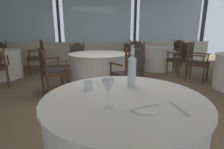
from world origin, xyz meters
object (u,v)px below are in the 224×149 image
dining_chair_1_0 (79,57)px  dining_chair_3_1 (131,55)px  dining_chair_1_3 (135,57)px  dining_chair_3_0 (137,50)px  dining_chair_0_1 (194,59)px  dining_chair_2_0 (39,54)px  dining_chair_1_2 (131,70)px  dining_chair_2_1 (0,54)px  water_tumbler (88,85)px  dining_chair_1_1 (50,68)px  dining_chair_3_2 (181,56)px  water_bottle (132,70)px  wine_glass (108,87)px  dining_chair_3_3 (176,51)px  side_plate (145,108)px

dining_chair_1_0 → dining_chair_3_1: dining_chair_1_0 is taller
dining_chair_1_3 → dining_chair_3_0: size_ratio=1.06×
dining_chair_0_1 → dining_chair_2_0: size_ratio=0.99×
dining_chair_3_1 → dining_chair_1_2: bearing=-126.8°
dining_chair_0_1 → dining_chair_2_1: dining_chair_0_1 is taller
dining_chair_1_2 → dining_chair_2_1: size_ratio=1.05×
water_tumbler → dining_chair_1_0: size_ratio=0.08×
dining_chair_1_1 → dining_chair_3_2: bearing=-8.6°
dining_chair_0_1 → dining_chair_1_0: dining_chair_0_1 is taller
water_bottle → dining_chair_2_1: size_ratio=0.39×
water_tumbler → dining_chair_1_1: (-0.75, 1.97, -0.24)m
water_tumbler → dining_chair_1_2: (0.72, 1.49, -0.22)m
dining_chair_3_0 → dining_chair_3_1: 1.40m
dining_chair_0_1 → dining_chair_1_3: 1.47m
water_tumbler → dining_chair_3_2: size_ratio=0.08×
water_bottle → water_tumbler: 0.40m
dining_chair_3_2 → wine_glass: bearing=122.1°
dining_chair_1_3 → dining_chair_1_2: bearing=44.9°
dining_chair_2_0 → dining_chair_2_1: 1.44m
dining_chair_1_2 → dining_chair_1_3: bearing=-45.1°
water_tumbler → dining_chair_1_3: (1.21, 2.97, -0.22)m
dining_chair_3_3 → water_tumbler: bearing=32.1°
dining_chair_2_0 → dining_chair_3_3: (4.59, 0.49, -0.02)m
water_tumbler → dining_chair_1_0: 3.47m
dining_chair_3_1 → water_tumbler: bearing=-131.8°
dining_chair_2_0 → dining_chair_1_3: bearing=138.3°
dining_chair_1_1 → dining_chair_2_0: size_ratio=0.92×
water_tumbler → dining_chair_3_1: 3.84m
side_plate → dining_chair_3_0: (1.44, 5.33, -0.22)m
water_tumbler → dining_chair_1_2: size_ratio=0.08×
dining_chair_3_1 → dining_chair_2_1: bearing=146.2°
dining_chair_0_1 → dining_chair_1_3: bearing=-149.5°
dining_chair_1_0 → dining_chair_3_3: size_ratio=0.98×
dining_chair_0_1 → dining_chair_3_2: (-0.05, 0.54, -0.02)m
dining_chair_3_0 → dining_chair_2_0: bearing=-95.3°
dining_chair_3_2 → dining_chair_3_3: 1.42m
water_bottle → dining_chair_3_3: (2.72, 4.34, -0.34)m
dining_chair_2_0 → dining_chair_1_0: bearing=137.0°
dining_chair_3_0 → dining_chair_3_1: dining_chair_3_0 is taller
dining_chair_3_2 → side_plate: bearing=125.0°
side_plate → dining_chair_3_3: size_ratio=0.19×
side_plate → water_bottle: (0.03, 0.45, 0.14)m
side_plate → dining_chair_1_2: size_ratio=0.19×
dining_chair_1_0 → dining_chair_3_1: (1.54, 0.17, -0.01)m
dining_chair_3_3 → dining_chair_2_0: bearing=-16.5°
dining_chair_3_0 → dining_chair_0_1: bearing=-3.6°
wine_glass → dining_chair_2_0: (-1.62, 4.25, -0.30)m
dining_chair_1_1 → dining_chair_1_3: 2.20m
dining_chair_3_2 → dining_chair_3_3: same height
dining_chair_3_0 → dining_chair_2_1: bearing=-106.5°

